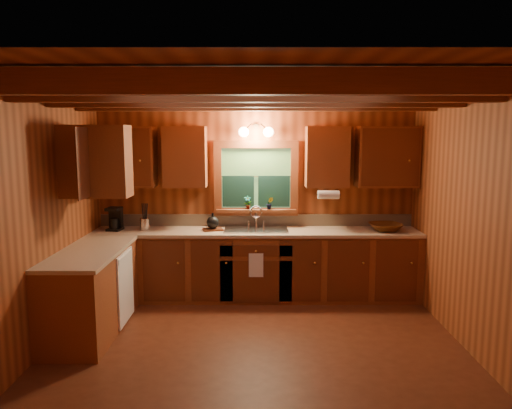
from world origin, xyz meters
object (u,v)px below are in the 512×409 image
object	(u,v)px
sink	(256,233)
cutting_board	(213,229)
coffee_maker	(115,219)
wicker_basket	(385,227)

from	to	relation	value
sink	cutting_board	bearing A→B (deg)	-177.61
coffee_maker	wicker_basket	distance (m)	3.49
cutting_board	sink	bearing A→B (deg)	-13.38
wicker_basket	coffee_maker	bearing A→B (deg)	178.81
sink	wicker_basket	distance (m)	1.67
sink	cutting_board	distance (m)	0.56
cutting_board	wicker_basket	bearing A→B (deg)	-16.90
coffee_maker	sink	bearing A→B (deg)	9.38
wicker_basket	cutting_board	bearing A→B (deg)	178.87
coffee_maker	cutting_board	size ratio (longest dim) A/B	1.19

